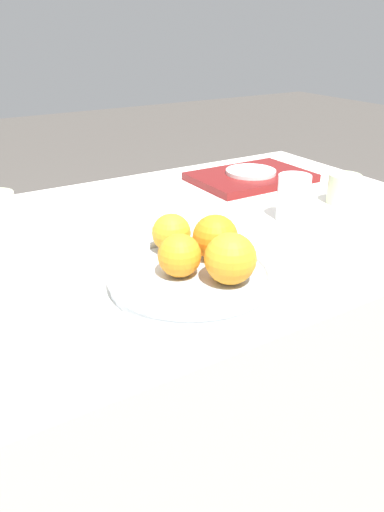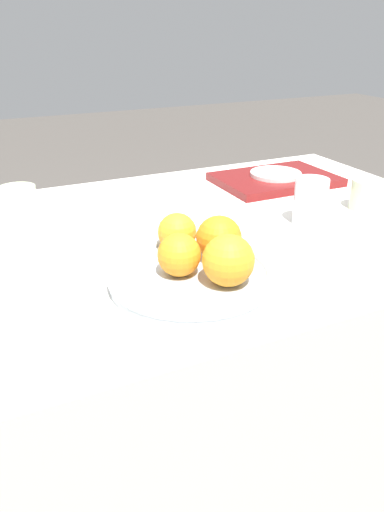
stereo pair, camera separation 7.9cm
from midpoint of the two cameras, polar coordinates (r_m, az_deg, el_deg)
ground_plane at (r=1.47m, az=-4.43°, el=-25.56°), size 12.00×12.00×0.00m
table at (r=1.20m, az=-5.04°, el=-14.18°), size 1.33×0.81×0.75m
fruit_platter at (r=0.80m, az=-2.81°, el=-2.38°), size 0.27×0.27×0.03m
orange_0 at (r=0.78m, az=-4.33°, el=-0.00°), size 0.07×0.07×0.07m
orange_1 at (r=0.75m, az=1.45°, el=-0.37°), size 0.08×0.08×0.08m
orange_2 at (r=0.83m, az=-0.02°, el=2.10°), size 0.08×0.08×0.08m
orange_3 at (r=0.87m, az=-4.97°, el=2.58°), size 0.07×0.07×0.07m
water_glass at (r=1.07m, az=9.45°, el=6.55°), size 0.07×0.07×0.10m
serving_tray at (r=1.34m, az=5.04°, el=8.93°), size 0.30×0.21×0.02m
side_plate at (r=1.34m, az=5.06°, el=9.55°), size 0.13×0.13×0.01m
cup_1 at (r=1.20m, az=15.17°, el=7.37°), size 0.07×0.07×0.07m
napkin at (r=1.04m, az=-3.27°, el=3.81°), size 0.14×0.13×0.01m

